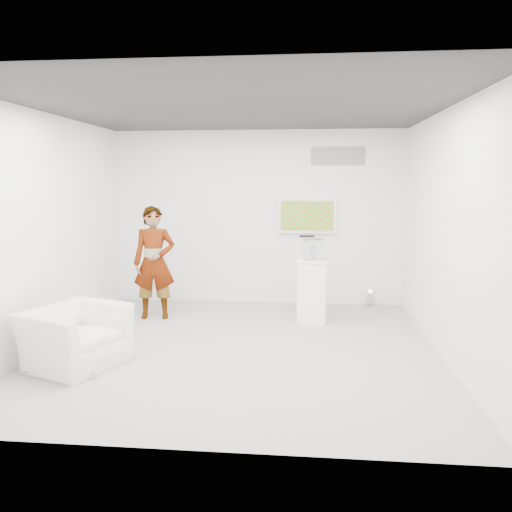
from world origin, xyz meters
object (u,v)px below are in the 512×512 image
at_px(armchair, 75,337).
at_px(floor_uplight, 370,299).
at_px(person, 154,263).
at_px(tv, 307,216).
at_px(pedestal, 312,291).

bearing_deg(armchair, floor_uplight, -28.62).
bearing_deg(person, armchair, -108.20).
relative_size(tv, floor_uplight, 3.50).
xyz_separation_m(armchair, pedestal, (2.77, 2.13, 0.14)).
relative_size(armchair, floor_uplight, 3.68).
height_order(tv, person, tv).
relative_size(tv, person, 0.57).
xyz_separation_m(person, pedestal, (2.45, 0.02, -0.40)).
relative_size(person, armchair, 1.67).
distance_m(person, armchair, 2.20).
xyz_separation_m(tv, person, (-2.36, -1.13, -0.67)).
bearing_deg(pedestal, tv, 94.66).
xyz_separation_m(tv, armchair, (-2.68, -3.24, -1.21)).
bearing_deg(tv, armchair, -129.61).
relative_size(armchair, pedestal, 1.09).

